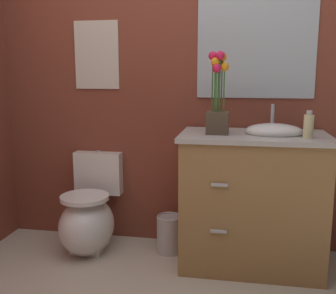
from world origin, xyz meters
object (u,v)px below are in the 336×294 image
object	(u,v)px
toilet	(89,218)
wall_mirror	(256,47)
vanity_cabinet	(252,199)
soap_bottle	(309,126)
wall_poster	(97,55)
trash_bin	(169,234)
flower_vase	(218,103)

from	to	relation	value
toilet	wall_mirror	size ratio (longest dim) A/B	0.86
toilet	vanity_cabinet	bearing A→B (deg)	-1.32
toilet	vanity_cabinet	world-z (taller)	vanity_cabinet
soap_bottle	wall_poster	world-z (taller)	wall_poster
trash_bin	wall_mirror	size ratio (longest dim) A/B	0.34
vanity_cabinet	soap_bottle	size ratio (longest dim) A/B	6.51
wall_poster	wall_mirror	xyz separation A→B (m)	(1.14, 0.00, 0.05)
flower_vase	toilet	bearing A→B (deg)	176.12
vanity_cabinet	soap_bottle	bearing A→B (deg)	-20.81
flower_vase	wall_mirror	xyz separation A→B (m)	(0.23, 0.33, 0.37)
flower_vase	trash_bin	distance (m)	1.01
toilet	soap_bottle	size ratio (longest dim) A/B	4.20
wall_mirror	soap_bottle	bearing A→B (deg)	-53.00
soap_bottle	toilet	bearing A→B (deg)	174.38
toilet	wall_mirror	world-z (taller)	wall_mirror
trash_bin	wall_mirror	world-z (taller)	wall_mirror
vanity_cabinet	wall_poster	xyz separation A→B (m)	(-1.15, 0.29, 0.94)
toilet	wall_poster	bearing A→B (deg)	90.00
soap_bottle	wall_mirror	xyz separation A→B (m)	(-0.31, 0.41, 0.49)
vanity_cabinet	flower_vase	distance (m)	0.67
trash_bin	wall_mirror	xyz separation A→B (m)	(0.57, 0.20, 1.31)
wall_poster	wall_mirror	distance (m)	1.15
wall_poster	vanity_cabinet	bearing A→B (deg)	-14.38
trash_bin	wall_mirror	distance (m)	1.44
toilet	wall_mirror	distance (m)	1.68
wall_mirror	wall_poster	bearing A→B (deg)	180.00
soap_bottle	wall_mirror	bearing A→B (deg)	127.00
flower_vase	wall_poster	world-z (taller)	wall_poster
vanity_cabinet	wall_mirror	world-z (taller)	wall_mirror
toilet	vanity_cabinet	distance (m)	1.17
toilet	wall_poster	size ratio (longest dim) A/B	1.41
soap_bottle	trash_bin	xyz separation A→B (m)	(-0.88, 0.21, -0.83)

